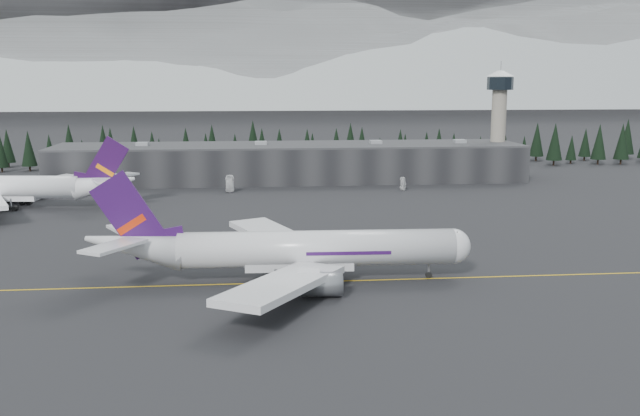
{
  "coord_description": "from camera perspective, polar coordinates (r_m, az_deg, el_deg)",
  "views": [
    {
      "loc": [
        -14.0,
        -120.47,
        34.38
      ],
      "look_at": [
        0.0,
        20.0,
        9.0
      ],
      "focal_mm": 40.0,
      "sensor_mm": 36.0,
      "label": 1
    }
  ],
  "objects": [
    {
      "name": "gse_vehicle_a",
      "position": [
        222.99,
        -7.21,
        1.44
      ],
      "size": [
        3.23,
        5.8,
        1.53
      ],
      "primitive_type": "imported",
      "rotation": [
        0.0,
        0.0,
        -0.13
      ],
      "color": "silver",
      "rests_on": "ground"
    },
    {
      "name": "terminal",
      "position": [
        247.46,
        -2.42,
        3.67
      ],
      "size": [
        160.0,
        30.0,
        12.6
      ],
      "color": "black",
      "rests_on": "ground"
    },
    {
      "name": "treeline",
      "position": [
        284.09,
        -2.85,
        4.75
      ],
      "size": [
        360.0,
        20.0,
        15.0
      ],
      "primitive_type": "cube",
      "color": "black",
      "rests_on": "ground"
    },
    {
      "name": "control_tower",
      "position": [
        264.15,
        14.13,
        7.51
      ],
      "size": [
        10.0,
        10.0,
        37.7
      ],
      "color": "gray",
      "rests_on": "ground"
    },
    {
      "name": "ground",
      "position": [
        126.05,
        0.91,
        -5.64
      ],
      "size": [
        1400.0,
        1400.0,
        0.0
      ],
      "primitive_type": "plane",
      "color": "black",
      "rests_on": "ground"
    },
    {
      "name": "mountain_ridge",
      "position": [
        1121.08,
        -5.03,
        8.4
      ],
      "size": [
        4400.0,
        900.0,
        420.0
      ],
      "primitive_type": null,
      "color": "white",
      "rests_on": "ground"
    },
    {
      "name": "gse_vehicle_b",
      "position": [
        226.7,
        6.68,
        1.59
      ],
      "size": [
        4.53,
        3.97,
        1.48
      ],
      "primitive_type": "imported",
      "rotation": [
        0.0,
        0.0,
        -0.94
      ],
      "color": "silver",
      "rests_on": "ground"
    },
    {
      "name": "jet_parked",
      "position": [
        211.1,
        -23.39,
        1.5
      ],
      "size": [
        66.89,
        61.46,
        19.69
      ],
      "rotation": [
        0.0,
        0.0,
        3.03
      ],
      "color": "white",
      "rests_on": "ground"
    },
    {
      "name": "taxiline",
      "position": [
        124.14,
        1.01,
        -5.88
      ],
      "size": [
        400.0,
        0.4,
        0.02
      ],
      "primitive_type": "cube",
      "color": "gold",
      "rests_on": "ground"
    },
    {
      "name": "jet_main",
      "position": [
        123.21,
        -2.96,
        -3.36
      ],
      "size": [
        66.83,
        61.65,
        19.64
      ],
      "rotation": [
        0.0,
        0.0,
        -0.03
      ],
      "color": "silver",
      "rests_on": "ground"
    }
  ]
}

